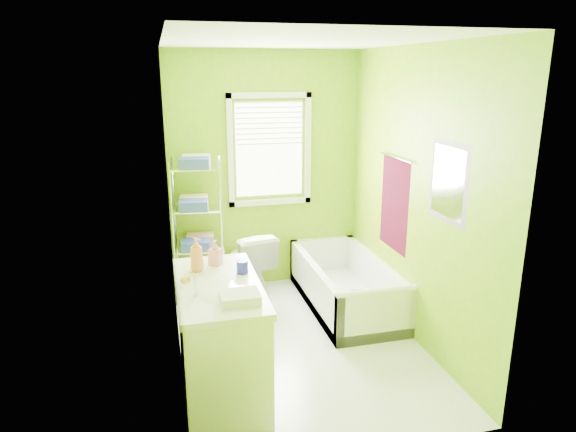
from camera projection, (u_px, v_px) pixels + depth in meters
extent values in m
plane|color=silver|center=(299.00, 343.00, 4.65)|extent=(2.90, 2.90, 0.00)
cube|color=#709D07|center=(265.00, 172.00, 5.64)|extent=(2.10, 0.04, 2.60)
cube|color=#709D07|center=(368.00, 266.00, 2.94)|extent=(2.10, 0.04, 2.60)
cube|color=#709D07|center=(172.00, 213.00, 4.04)|extent=(0.04, 2.90, 2.60)
cube|color=#709D07|center=(414.00, 197.00, 4.54)|extent=(0.04, 2.90, 2.60)
cube|color=white|center=(301.00, 41.00, 3.94)|extent=(2.10, 2.90, 0.04)
cube|color=white|center=(269.00, 150.00, 5.58)|extent=(0.74, 0.01, 1.01)
cube|color=white|center=(270.00, 202.00, 5.72)|extent=(0.92, 0.05, 0.06)
cube|color=white|center=(269.00, 95.00, 5.40)|extent=(0.92, 0.05, 0.06)
cube|color=white|center=(230.00, 151.00, 5.46)|extent=(0.06, 0.05, 1.22)
cube|color=white|center=(308.00, 149.00, 5.66)|extent=(0.06, 0.05, 1.22)
cube|color=white|center=(270.00, 123.00, 5.47)|extent=(0.72, 0.02, 0.50)
cube|color=white|center=(182.00, 300.00, 3.20)|extent=(0.02, 0.80, 2.00)
sphere|color=gold|center=(185.00, 280.00, 3.51)|extent=(0.07, 0.07, 0.07)
cube|color=#45071C|center=(394.00, 204.00, 4.90)|extent=(0.02, 0.58, 0.90)
cylinder|color=silver|center=(396.00, 157.00, 4.78)|extent=(0.02, 0.62, 0.02)
cube|color=#CC5972|center=(449.00, 182.00, 3.96)|extent=(0.02, 0.54, 0.64)
cube|color=white|center=(448.00, 182.00, 3.95)|extent=(0.01, 0.44, 0.54)
cube|color=white|center=(345.00, 300.00, 5.38)|extent=(0.76, 1.63, 0.11)
cube|color=white|center=(314.00, 287.00, 5.25)|extent=(0.08, 1.63, 0.49)
cube|color=white|center=(376.00, 281.00, 5.41)|extent=(0.08, 1.63, 0.49)
cube|color=white|center=(375.00, 317.00, 4.60)|extent=(0.76, 0.08, 0.49)
cube|color=white|center=(322.00, 258.00, 6.05)|extent=(0.76, 0.08, 0.49)
cylinder|color=white|center=(377.00, 292.00, 4.54)|extent=(0.76, 0.08, 0.08)
cylinder|color=#151DCD|center=(366.00, 317.00, 4.83)|extent=(0.34, 0.34, 0.06)
cylinder|color=yellow|center=(366.00, 312.00, 4.82)|extent=(0.32, 0.32, 0.05)
cube|color=#151DCD|center=(363.00, 301.00, 4.93)|extent=(0.25, 0.08, 0.22)
imported|color=white|center=(249.00, 263.00, 5.55)|extent=(0.55, 0.80, 0.74)
cube|color=white|center=(221.00, 341.00, 3.87)|extent=(0.58, 1.15, 0.84)
cube|color=silver|center=(218.00, 286.00, 3.75)|extent=(0.61, 1.18, 0.05)
ellipsoid|color=white|center=(224.00, 295.00, 3.61)|extent=(0.40, 0.52, 0.14)
cylinder|color=silver|center=(196.00, 285.00, 3.53)|extent=(0.03, 0.03, 0.16)
cylinder|color=silver|center=(196.00, 275.00, 3.51)|extent=(0.12, 0.02, 0.02)
imported|color=#F17647|center=(197.00, 254.00, 3.93)|extent=(0.15, 0.15, 0.27)
imported|color=#C780A3|center=(215.00, 253.00, 4.07)|extent=(0.13, 0.13, 0.20)
cylinder|color=#1A1CAB|center=(242.00, 267.00, 3.91)|extent=(0.09, 0.09, 0.10)
cube|color=silver|center=(240.00, 298.00, 3.43)|extent=(0.26, 0.21, 0.07)
cylinder|color=silver|center=(173.00, 236.00, 5.19)|extent=(0.02, 0.02, 1.53)
cylinder|color=silver|center=(175.00, 228.00, 5.47)|extent=(0.02, 0.02, 1.53)
cylinder|color=silver|center=(222.00, 234.00, 5.25)|extent=(0.02, 0.02, 1.53)
cylinder|color=silver|center=(221.00, 226.00, 5.53)|extent=(0.02, 0.02, 1.53)
cube|color=silver|center=(201.00, 286.00, 5.53)|extent=(0.54, 0.36, 0.02)
cube|color=silver|center=(199.00, 248.00, 5.41)|extent=(0.54, 0.36, 0.02)
cube|color=silver|center=(197.00, 209.00, 5.29)|extent=(0.54, 0.36, 0.02)
cube|color=silver|center=(195.00, 168.00, 5.18)|extent=(0.54, 0.36, 0.02)
cube|color=#2D42A4|center=(194.00, 163.00, 5.07)|extent=(0.30, 0.22, 0.11)
cube|color=silver|center=(197.00, 160.00, 5.27)|extent=(0.30, 0.22, 0.11)
cube|color=#2D42A4|center=(193.00, 205.00, 5.18)|extent=(0.30, 0.22, 0.11)
cube|color=#F7D897|center=(194.00, 200.00, 5.38)|extent=(0.30, 0.22, 0.11)
cube|color=#2D42A4|center=(196.00, 245.00, 5.32)|extent=(0.30, 0.22, 0.11)
cube|color=#D28F96|center=(200.00, 239.00, 5.52)|extent=(0.30, 0.22, 0.11)
cube|color=#D28F96|center=(224.00, 270.00, 5.52)|extent=(0.05, 0.27, 0.48)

